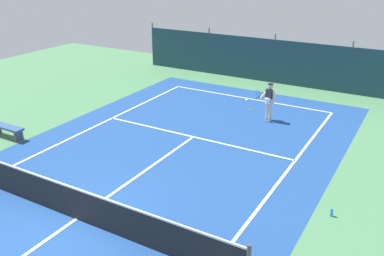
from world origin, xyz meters
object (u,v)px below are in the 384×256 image
object	(u,v)px
tennis_net	(75,203)
tennis_player	(269,99)
tennis_ball_near_player	(251,110)
water_bottle	(332,212)
courtside_bench	(7,129)

from	to	relation	value
tennis_net	tennis_player	size ratio (longest dim) A/B	6.17
tennis_ball_near_player	water_bottle	bearing A→B (deg)	-52.26
tennis_player	tennis_ball_near_player	world-z (taller)	tennis_player
courtside_bench	tennis_ball_near_player	bearing A→B (deg)	46.88
tennis_player	tennis_ball_near_player	size ratio (longest dim) A/B	24.85
tennis_net	tennis_player	bearing A→B (deg)	78.95
tennis_net	tennis_ball_near_player	xyz separation A→B (m)	(0.79, 10.32, -0.48)
tennis_net	tennis_ball_near_player	size ratio (longest dim) A/B	153.33
tennis_player	water_bottle	size ratio (longest dim) A/B	6.83
tennis_ball_near_player	water_bottle	size ratio (longest dim) A/B	0.28
tennis_player	water_bottle	xyz separation A→B (m)	(4.10, -6.03, -0.84)
water_bottle	tennis_ball_near_player	bearing A→B (deg)	127.74
tennis_net	courtside_bench	size ratio (longest dim) A/B	6.33
tennis_player	courtside_bench	size ratio (longest dim) A/B	1.03
tennis_player	water_bottle	distance (m)	7.34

